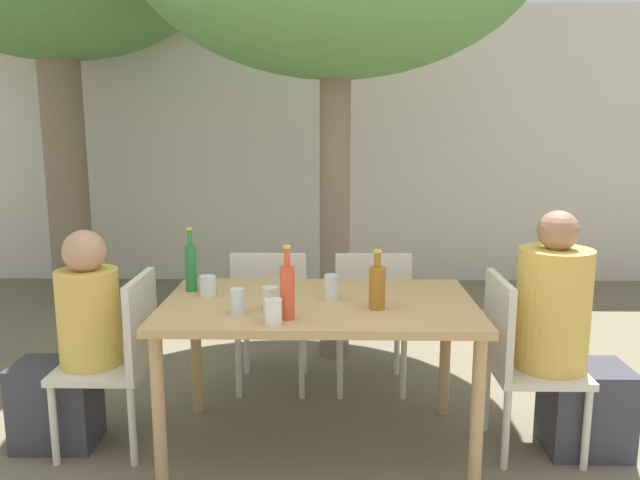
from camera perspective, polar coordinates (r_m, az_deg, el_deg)
name	(u,v)px	position (r m, az deg, el deg)	size (l,w,h in m)	color
ground_plane	(319,447)	(3.37, -0.09, -18.36)	(30.00, 30.00, 0.00)	#706651
cafe_building_wall	(325,147)	(6.49, 0.50, 8.52)	(10.00, 0.08, 2.80)	beige
dining_table_front	(319,317)	(3.09, -0.10, -7.09)	(1.53, 0.90, 0.77)	tan
patio_chair_0	(121,352)	(3.33, -17.76, -9.75)	(0.44, 0.44, 0.89)	beige
patio_chair_1	(519,355)	(3.29, 17.77, -9.96)	(0.44, 0.44, 0.89)	beige
patio_chair_2	(271,313)	(3.82, -4.52, -6.64)	(0.44, 0.44, 0.89)	beige
patio_chair_3	(371,313)	(3.81, 4.73, -6.68)	(0.44, 0.44, 0.89)	beige
person_seated_0	(73,353)	(3.41, -21.67, -9.62)	(0.55, 0.30, 1.13)	#383842
person_seated_1	(567,346)	(3.35, 21.62, -9.00)	(0.58, 0.35, 1.23)	#383842
green_bottle_0	(191,266)	(3.30, -11.73, -2.38)	(0.06, 0.06, 0.33)	#287A38
amber_bottle_1	(377,286)	(2.93, 5.24, -4.22)	(0.08, 0.08, 0.28)	#9E661E
soda_bottle_2	(287,291)	(2.77, -3.01, -4.64)	(0.07, 0.07, 0.33)	#DB4C2D
drinking_glass_0	(273,312)	(2.72, -4.30, -6.56)	(0.08, 0.08, 0.11)	silver
drinking_glass_1	(270,298)	(2.93, -4.60, -5.35)	(0.07, 0.07, 0.11)	silver
drinking_glass_2	(331,287)	(3.08, 1.03, -4.32)	(0.07, 0.07, 0.13)	silver
drinking_glass_3	(238,301)	(2.88, -7.55, -5.57)	(0.06, 0.06, 0.12)	silver
drinking_glass_4	(208,286)	(3.21, -10.23, -4.12)	(0.08, 0.08, 0.10)	silver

